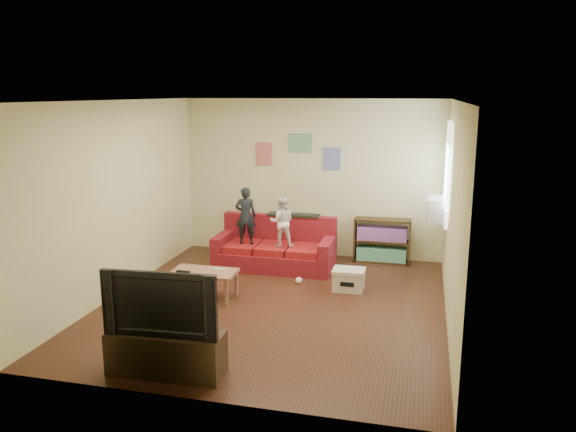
% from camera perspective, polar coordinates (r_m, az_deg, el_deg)
% --- Properties ---
extents(room_shell, '(4.52, 5.02, 2.72)m').
position_cam_1_polar(room_shell, '(7.30, -1.49, 0.98)').
color(room_shell, '#462517').
rests_on(room_shell, ground).
extents(sofa, '(1.91, 0.88, 0.84)m').
position_cam_1_polar(sofa, '(9.18, -1.25, -3.47)').
color(sofa, maroon).
rests_on(sofa, ground).
extents(child_a, '(0.38, 0.29, 0.93)m').
position_cam_1_polar(child_a, '(9.01, -4.32, 0.02)').
color(child_a, black).
rests_on(child_a, sofa).
extents(child_b, '(0.44, 0.38, 0.80)m').
position_cam_1_polar(child_b, '(8.86, -0.62, -0.59)').
color(child_b, white).
rests_on(child_b, sofa).
extents(coffee_table, '(0.89, 0.49, 0.40)m').
position_cam_1_polar(coffee_table, '(7.85, -8.55, -5.93)').
color(coffee_table, '#9E6B54').
rests_on(coffee_table, ground).
extents(remote, '(0.20, 0.06, 0.02)m').
position_cam_1_polar(remote, '(7.82, -10.60, -5.56)').
color(remote, black).
rests_on(remote, coffee_table).
extents(game_controller, '(0.14, 0.04, 0.03)m').
position_cam_1_polar(game_controller, '(7.80, -7.06, -5.45)').
color(game_controller, white).
rests_on(game_controller, coffee_table).
extents(bookshelf, '(0.93, 0.28, 0.74)m').
position_cam_1_polar(bookshelf, '(9.55, 9.51, -2.71)').
color(bookshelf, '#3D2C14').
rests_on(bookshelf, ground).
extents(window, '(0.04, 1.08, 1.48)m').
position_cam_1_polar(window, '(8.63, 15.90, 4.26)').
color(window, white).
rests_on(window, room_shell).
extents(ac_unit, '(0.28, 0.55, 0.35)m').
position_cam_1_polar(ac_unit, '(8.72, 14.89, 0.66)').
color(ac_unit, '#B7B2A3').
rests_on(ac_unit, window).
extents(artwork_left, '(0.30, 0.01, 0.40)m').
position_cam_1_polar(artwork_left, '(9.83, -2.50, 6.31)').
color(artwork_left, '#D87266').
rests_on(artwork_left, room_shell).
extents(artwork_center, '(0.42, 0.01, 0.32)m').
position_cam_1_polar(artwork_center, '(9.65, 1.23, 7.40)').
color(artwork_center, '#72B27F').
rests_on(artwork_center, room_shell).
extents(artwork_right, '(0.30, 0.01, 0.38)m').
position_cam_1_polar(artwork_right, '(9.57, 4.46, 5.82)').
color(artwork_right, '#727FCC').
rests_on(artwork_right, room_shell).
extents(file_box, '(0.46, 0.35, 0.32)m').
position_cam_1_polar(file_box, '(8.19, 6.18, -6.42)').
color(file_box, beige).
rests_on(file_box, ground).
extents(tv_stand, '(1.20, 0.44, 0.44)m').
position_cam_1_polar(tv_stand, '(5.97, -12.26, -13.43)').
color(tv_stand, '#3A2B18').
rests_on(tv_stand, ground).
extents(television, '(1.18, 0.23, 0.68)m').
position_cam_1_polar(television, '(5.75, -12.51, -8.41)').
color(television, black).
rests_on(television, tv_stand).
extents(tissue, '(0.12, 0.12, 0.10)m').
position_cam_1_polar(tissue, '(8.44, 1.10, -6.57)').
color(tissue, white).
rests_on(tissue, ground).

